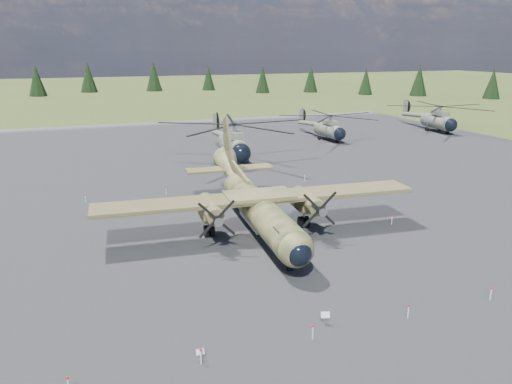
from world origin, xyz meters
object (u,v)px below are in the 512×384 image
object	(u,v)px
transport_plane	(256,202)
helicopter_mid	(329,122)
helicopter_near	(233,134)
helicopter_far	(439,113)

from	to	relation	value
transport_plane	helicopter_mid	distance (m)	44.06
helicopter_near	helicopter_mid	size ratio (longest dim) A/B	1.26
transport_plane	helicopter_mid	xyz separation A→B (m)	(26.23, 35.40, 0.53)
transport_plane	helicopter_far	xyz separation A→B (m)	(48.98, 36.13, 0.91)
transport_plane	helicopter_far	bearing A→B (deg)	41.34
helicopter_near	helicopter_far	size ratio (longest dim) A/B	1.10
helicopter_near	helicopter_mid	world-z (taller)	helicopter_near
transport_plane	helicopter_near	world-z (taller)	transport_plane
helicopter_near	helicopter_mid	bearing A→B (deg)	31.15
helicopter_far	helicopter_mid	bearing A→B (deg)	-172.93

